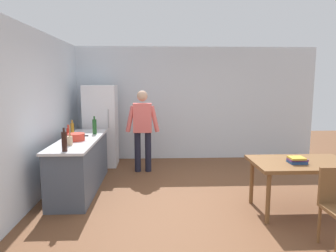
# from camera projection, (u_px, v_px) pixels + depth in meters

# --- Properties ---
(ground_plane) EXTENTS (14.00, 14.00, 0.00)m
(ground_plane) POSITION_uv_depth(u_px,v_px,m) (201.00, 205.00, 4.74)
(ground_plane) COLOR brown
(wall_back) EXTENTS (6.40, 0.12, 2.70)m
(wall_back) POSITION_uv_depth(u_px,v_px,m) (183.00, 104.00, 7.52)
(wall_back) COLOR silver
(wall_back) RESTS_ON ground_plane
(wall_left) EXTENTS (0.12, 5.60, 2.70)m
(wall_left) POSITION_uv_depth(u_px,v_px,m) (28.00, 117.00, 4.64)
(wall_left) COLOR silver
(wall_left) RESTS_ON ground_plane
(kitchen_counter) EXTENTS (0.64, 2.20, 0.90)m
(kitchen_counter) POSITION_uv_depth(u_px,v_px,m) (80.00, 164.00, 5.38)
(kitchen_counter) COLOR #4C5666
(kitchen_counter) RESTS_ON ground_plane
(refrigerator) EXTENTS (0.70, 0.67, 1.80)m
(refrigerator) POSITION_uv_depth(u_px,v_px,m) (101.00, 126.00, 6.91)
(refrigerator) COLOR white
(refrigerator) RESTS_ON ground_plane
(person) EXTENTS (0.70, 0.22, 1.70)m
(person) POSITION_uv_depth(u_px,v_px,m) (143.00, 126.00, 6.39)
(person) COLOR #1E1E2D
(person) RESTS_ON ground_plane
(dining_table) EXTENTS (1.40, 0.90, 0.75)m
(dining_table) POSITION_uv_depth(u_px,v_px,m) (302.00, 167.00, 4.41)
(dining_table) COLOR brown
(dining_table) RESTS_ON ground_plane
(cooking_pot) EXTENTS (0.40, 0.28, 0.12)m
(cooking_pot) POSITION_uv_depth(u_px,v_px,m) (76.00, 137.00, 5.17)
(cooking_pot) COLOR red
(cooking_pot) RESTS_ON kitchen_counter
(utensil_jar) EXTENTS (0.11, 0.11, 0.32)m
(utensil_jar) POSITION_uv_depth(u_px,v_px,m) (69.00, 140.00, 4.80)
(utensil_jar) COLOR tan
(utensil_jar) RESTS_ON kitchen_counter
(bottle_sauce_red) EXTENTS (0.06, 0.06, 0.24)m
(bottle_sauce_red) POSITION_uv_depth(u_px,v_px,m) (68.00, 133.00, 5.36)
(bottle_sauce_red) COLOR #B22319
(bottle_sauce_red) RESTS_ON kitchen_counter
(bottle_oil_amber) EXTENTS (0.06, 0.06, 0.28)m
(bottle_oil_amber) POSITION_uv_depth(u_px,v_px,m) (72.00, 129.00, 5.70)
(bottle_oil_amber) COLOR #996619
(bottle_oil_amber) RESTS_ON kitchen_counter
(bottle_wine_green) EXTENTS (0.08, 0.08, 0.34)m
(bottle_wine_green) POSITION_uv_depth(u_px,v_px,m) (95.00, 126.00, 5.79)
(bottle_wine_green) COLOR #1E5123
(bottle_wine_green) RESTS_ON kitchen_counter
(bottle_wine_dark) EXTENTS (0.08, 0.08, 0.34)m
(bottle_wine_dark) POSITION_uv_depth(u_px,v_px,m) (64.00, 141.00, 4.35)
(bottle_wine_dark) COLOR black
(bottle_wine_dark) RESTS_ON kitchen_counter
(book_stack) EXTENTS (0.25, 0.21, 0.09)m
(book_stack) POSITION_uv_depth(u_px,v_px,m) (297.00, 160.00, 4.30)
(book_stack) COLOR #284C8E
(book_stack) RESTS_ON dining_table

